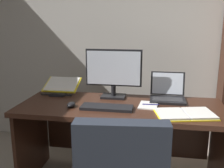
# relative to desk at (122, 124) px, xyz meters

# --- Properties ---
(wall_back) EXTENTS (5.25, 0.12, 2.57)m
(wall_back) POSITION_rel_desk_xyz_m (0.22, 0.85, 0.74)
(wall_back) COLOR beige
(wall_back) RESTS_ON ground
(desk) EXTENTS (1.73, 0.69, 0.75)m
(desk) POSITION_rel_desk_xyz_m (0.00, 0.00, 0.00)
(desk) COLOR #381E14
(desk) RESTS_ON ground
(monitor) EXTENTS (0.52, 0.16, 0.45)m
(monitor) POSITION_rel_desk_xyz_m (-0.10, 0.14, 0.43)
(monitor) COLOR black
(monitor) RESTS_ON desk
(laptop) EXTENTS (0.31, 0.28, 0.24)m
(laptop) POSITION_rel_desk_xyz_m (0.40, 0.14, 0.26)
(laptop) COLOR black
(laptop) RESTS_ON desk
(keyboard) EXTENTS (0.42, 0.15, 0.02)m
(keyboard) POSITION_rel_desk_xyz_m (-0.10, -0.19, 0.22)
(keyboard) COLOR black
(keyboard) RESTS_ON desk
(computer_mouse) EXTENTS (0.06, 0.10, 0.04)m
(computer_mouse) POSITION_rel_desk_xyz_m (-0.40, -0.19, 0.23)
(computer_mouse) COLOR black
(computer_mouse) RESTS_ON desk
(reading_stand_with_book) EXTENTS (0.34, 0.31, 0.13)m
(reading_stand_with_book) POSITION_rel_desk_xyz_m (-0.63, 0.22, 0.27)
(reading_stand_with_book) COLOR black
(reading_stand_with_book) RESTS_ON desk
(open_binder) EXTENTS (0.48, 0.35, 0.02)m
(open_binder) POSITION_rel_desk_xyz_m (0.51, -0.24, 0.22)
(open_binder) COLOR yellow
(open_binder) RESTS_ON desk
(notepad) EXTENTS (0.17, 0.22, 0.01)m
(notepad) POSITION_rel_desk_xyz_m (0.23, -0.06, 0.21)
(notepad) COLOR silver
(notepad) RESTS_ON desk
(pen) EXTENTS (0.14, 0.02, 0.01)m
(pen) POSITION_rel_desk_xyz_m (0.25, -0.06, 0.22)
(pen) COLOR navy
(pen) RESTS_ON notepad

